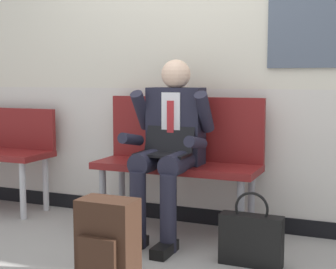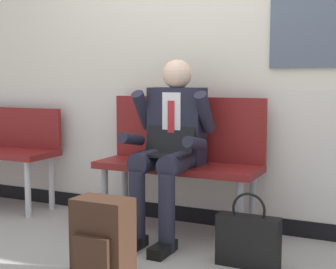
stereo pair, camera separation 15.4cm
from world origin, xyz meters
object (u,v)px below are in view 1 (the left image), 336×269
(bench_with_person, at_px, (180,153))
(person_seated, at_px, (169,143))
(handbag, at_px, (251,239))
(backpack, at_px, (107,241))

(bench_with_person, height_order, person_seated, person_seated)
(person_seated, relative_size, handbag, 2.78)
(person_seated, bearing_deg, bench_with_person, 90.00)
(backpack, height_order, handbag, backpack)
(person_seated, xyz_separation_m, handbag, (0.67, -0.30, -0.52))
(backpack, xyz_separation_m, handbag, (0.69, 0.54, -0.06))
(bench_with_person, distance_m, person_seated, 0.23)
(bench_with_person, distance_m, handbag, 0.93)
(bench_with_person, xyz_separation_m, backpack, (-0.02, -1.04, -0.35))
(handbag, bearing_deg, person_seated, 156.08)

